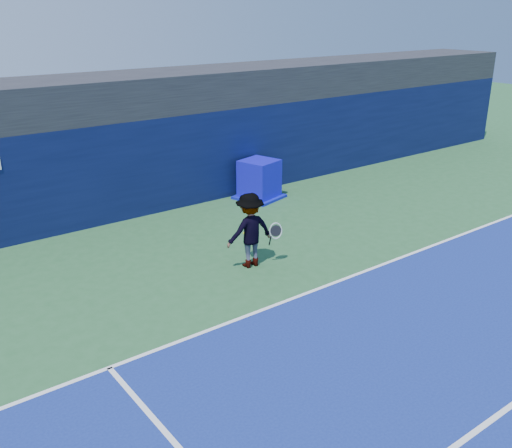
{
  "coord_description": "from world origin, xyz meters",
  "views": [
    {
      "loc": [
        -8.15,
        -5.61,
        6.14
      ],
      "look_at": [
        0.02,
        5.2,
        1.0
      ],
      "focal_mm": 40.0,
      "sensor_mm": 36.0,
      "label": 1
    }
  ],
  "objects": [
    {
      "name": "stadium_band",
      "position": [
        0.0,
        11.5,
        3.6
      ],
      "size": [
        36.0,
        3.0,
        1.2
      ],
      "primitive_type": "cube",
      "color": "black",
      "rests_on": "back_wall_assembly"
    },
    {
      "name": "equipment_cart",
      "position": [
        3.24,
        9.27,
        0.61
      ],
      "size": [
        1.71,
        1.71,
        1.34
      ],
      "color": "#130DC1",
      "rests_on": "ground"
    },
    {
      "name": "baseline",
      "position": [
        0.0,
        3.0,
        0.01
      ],
      "size": [
        24.0,
        0.1,
        0.01
      ],
      "primitive_type": "cube",
      "color": "white",
      "rests_on": "ground"
    },
    {
      "name": "back_wall_assembly",
      "position": [
        -0.0,
        10.5,
        1.5
      ],
      "size": [
        36.0,
        1.03,
        3.0
      ],
      "color": "#0A1139",
      "rests_on": "ground"
    },
    {
      "name": "ground",
      "position": [
        0.0,
        0.0,
        0.0
      ],
      "size": [
        80.0,
        80.0,
        0.0
      ],
      "primitive_type": "plane",
      "color": "#285930",
      "rests_on": "ground"
    },
    {
      "name": "tennis_ball",
      "position": [
        -0.19,
        5.42,
        0.73
      ],
      "size": [
        0.07,
        0.07,
        0.07
      ],
      "color": "#A7D017",
      "rests_on": "ground"
    },
    {
      "name": "tennis_player",
      "position": [
        -0.3,
        5.03,
        0.96
      ],
      "size": [
        1.41,
        0.81,
        1.92
      ],
      "color": "white",
      "rests_on": "ground"
    }
  ]
}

